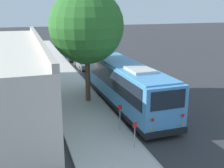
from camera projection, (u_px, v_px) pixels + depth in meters
ground_plane at (130, 107)px, 20.30m from camera, size 160.00×160.00×0.00m
sidewalk_slab at (82, 111)px, 19.23m from camera, size 80.00×3.57×0.15m
curb_strip at (108, 108)px, 19.79m from camera, size 80.00×0.14×0.15m
shuttle_bus at (128, 83)px, 19.80m from camera, size 11.42×2.97×3.26m
parked_sedan_gray at (85, 64)px, 32.13m from camera, size 4.33×1.79×1.29m
parked_sedan_navy at (73, 55)px, 37.33m from camera, size 4.28×1.75×1.29m
parked_sedan_blue at (67, 49)px, 42.93m from camera, size 4.72×2.09×1.27m
street_tree at (86, 21)px, 19.76m from camera, size 5.32×5.32×8.96m
sign_post_near at (135, 135)px, 14.01m from camera, size 0.06×0.22×1.37m
sign_post_far at (120, 117)px, 15.99m from camera, size 0.06×0.22×1.53m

